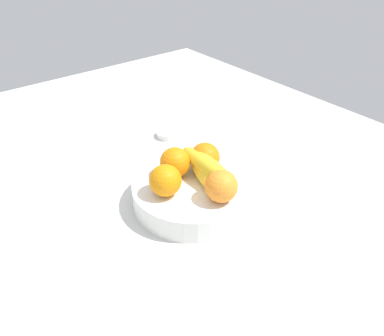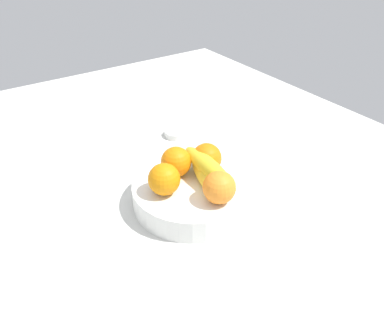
# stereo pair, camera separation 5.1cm
# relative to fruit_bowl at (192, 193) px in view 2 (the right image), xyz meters

# --- Properties ---
(ground_plane) EXTENTS (1.80, 1.40, 0.03)m
(ground_plane) POSITION_rel_fruit_bowl_xyz_m (0.04, -0.01, -0.04)
(ground_plane) COLOR silver
(fruit_bowl) EXTENTS (0.27, 0.27, 0.05)m
(fruit_bowl) POSITION_rel_fruit_bowl_xyz_m (0.00, 0.00, 0.00)
(fruit_bowl) COLOR white
(fruit_bowl) RESTS_ON ground_plane
(orange_front_left) EXTENTS (0.07, 0.07, 0.07)m
(orange_front_left) POSITION_rel_fruit_bowl_xyz_m (0.00, 0.07, 0.06)
(orange_front_left) COLOR orange
(orange_front_left) RESTS_ON fruit_bowl
(orange_front_right) EXTENTS (0.07, 0.07, 0.07)m
(orange_front_right) POSITION_rel_fruit_bowl_xyz_m (-0.08, -0.01, 0.06)
(orange_front_right) COLOR orange
(orange_front_right) RESTS_ON fruit_bowl
(orange_center) EXTENTS (0.07, 0.07, 0.07)m
(orange_center) POSITION_rel_fruit_bowl_xyz_m (0.02, -0.05, 0.06)
(orange_center) COLOR orange
(orange_center) RESTS_ON fruit_bowl
(orange_back_left) EXTENTS (0.07, 0.07, 0.07)m
(orange_back_left) POSITION_rel_fruit_bowl_xyz_m (0.05, 0.01, 0.06)
(orange_back_left) COLOR orange
(orange_back_left) RESTS_ON fruit_bowl
(banana_bunch) EXTENTS (0.18, 0.10, 0.06)m
(banana_bunch) POSITION_rel_fruit_bowl_xyz_m (-0.01, -0.03, 0.06)
(banana_bunch) COLOR yellow
(banana_bunch) RESTS_ON fruit_bowl
(jar_lid) EXTENTS (0.07, 0.07, 0.02)m
(jar_lid) POSITION_rel_fruit_bowl_xyz_m (0.28, -0.14, -0.02)
(jar_lid) COLOR white
(jar_lid) RESTS_ON ground_plane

